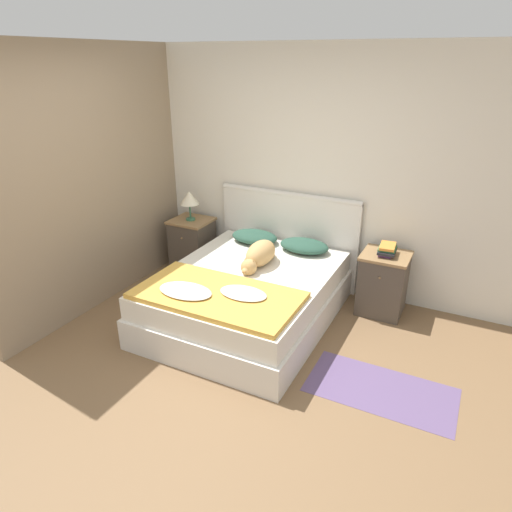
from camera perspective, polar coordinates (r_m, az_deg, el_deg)
name	(u,v)px	position (r m, az deg, el deg)	size (l,w,h in m)	color
ground_plane	(197,385)	(3.81, -7.41, -15.69)	(16.00, 16.00, 0.00)	brown
wall_back	(302,172)	(4.98, 5.71, 10.43)	(9.00, 0.06, 2.55)	silver
wall_side_left	(110,176)	(4.98, -17.75, 9.45)	(0.06, 3.10, 2.55)	gray
bed	(247,297)	(4.47, -1.12, -5.12)	(1.55, 1.94, 0.51)	silver
headboard	(288,236)	(5.16, 4.00, 2.56)	(1.63, 0.06, 1.06)	silver
nightstand_left	(193,244)	(5.57, -7.93, 1.45)	(0.46, 0.44, 0.64)	#4C4238
nightstand_right	(383,283)	(4.75, 15.56, -3.30)	(0.46, 0.44, 0.64)	#4C4238
pillow_left	(255,237)	(5.06, -0.19, 2.44)	(0.53, 0.36, 0.12)	#284C3D
pillow_right	(304,246)	(4.84, 6.05, 1.28)	(0.53, 0.36, 0.12)	#284C3D
quilt	(216,295)	(3.92, -5.05, -4.82)	(1.42, 0.75, 0.08)	gold
dog	(259,255)	(4.47, 0.43, 0.12)	(0.24, 0.65, 0.24)	tan
book_stack	(387,250)	(4.60, 16.07, 0.78)	(0.18, 0.26, 0.10)	#703D7F
table_lamp	(189,198)	(5.37, -8.33, 7.13)	(0.22, 0.22, 0.35)	#336B4C
rug	(381,390)	(3.86, 15.33, -15.83)	(1.14, 0.58, 0.00)	#604C75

